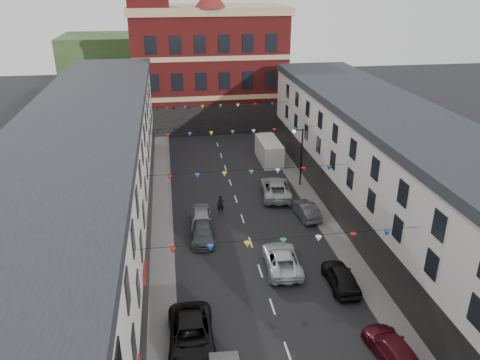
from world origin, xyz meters
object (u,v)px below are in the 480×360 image
moving_car (282,259)px  car_right_e (306,210)px  car_left_e (201,218)px  car_right_c (393,350)px  street_lamp (299,150)px  car_left_c (191,336)px  car_right_d (341,277)px  car_right_f (276,188)px  white_van (269,151)px  pedestrian (221,205)px  car_left_d (203,232)px

moving_car → car_right_e: bearing=-115.0°
car_left_e → car_right_c: (9.13, -16.56, -0.08)m
street_lamp → car_left_c: 24.08m
street_lamp → car_right_c: 23.62m
car_right_d → moving_car: size_ratio=0.83×
car_left_c → car_right_e: 17.88m
car_left_c → car_right_c: (10.77, -2.63, -0.10)m
car_left_c → car_right_f: bearing=64.9°
car_left_e → car_right_f: bearing=37.1°
car_right_d → car_right_f: size_ratio=0.74×
car_right_e → white_van: 13.79m
white_van → pedestrian: size_ratio=3.29×
car_right_c → car_right_d: 6.81m
moving_car → white_van: 21.43m
street_lamp → car_left_e: 12.65m
pedestrian → street_lamp: bearing=37.1°
car_right_e → moving_car: moving_car is taller
car_left_e → car_right_d: 13.05m
moving_car → car_left_c: bearing=48.3°
car_right_c → car_left_e: bearing=-66.4°
street_lamp → car_right_c: street_lamp is taller
moving_car → street_lamp: bearing=-106.7°
pedestrian → car_right_d: bearing=-52.8°
car_right_f → pedestrian: (-5.65, -2.87, 0.05)m
car_left_c → car_right_e: (10.77, 14.27, -0.09)m
street_lamp → white_van: bearing=100.8°
car_left_c → moving_car: bearing=46.0°
car_left_d → car_right_c: 17.08m
car_left_d → car_right_e: size_ratio=1.06×
pedestrian → car_right_f: bearing=34.5°
car_left_d → car_left_c: bearing=-94.0°
car_right_e → white_van: (-0.34, 13.77, 0.57)m
car_left_e → car_right_f: (7.53, 4.97, 0.06)m
car_right_f → moving_car: (-2.31, -11.97, -0.09)m
car_left_e → car_right_d: bearing=-44.7°
car_right_f → car_right_d: bearing=101.1°
car_right_d → moving_car: (-3.43, 2.76, -0.01)m
car_right_f → moving_car: 12.20m
car_left_e → car_left_d: bearing=-87.6°
car_left_d → car_right_f: size_ratio=0.76×
car_left_c → car_left_e: 14.03m
car_right_d → white_van: size_ratio=0.76×
car_right_c → pedestrian: bearing=-74.0°
car_left_c → pedestrian: pedestrian is taller
street_lamp → car_right_f: 4.48m
car_right_d → car_right_e: size_ratio=1.04×
car_right_e → car_right_f: car_right_f is taller
car_right_d → car_right_c: bearing=95.0°
car_right_d → car_right_e: bearing=-91.8°
white_van → street_lamp: bearing=-79.9°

